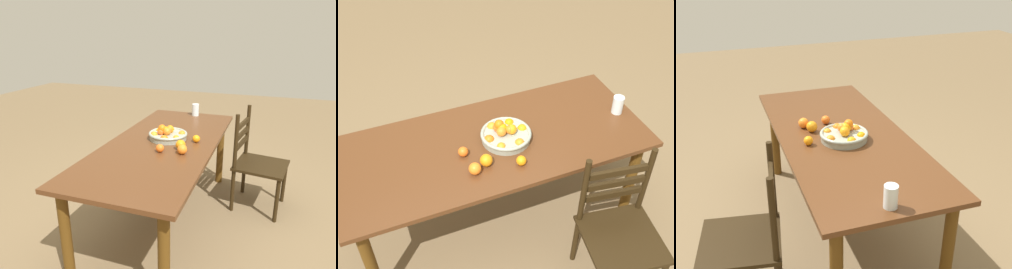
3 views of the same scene
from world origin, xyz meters
The scene contains 9 objects.
ground_plane centered at (0.00, 0.00, 0.00)m, with size 12.00×12.00×0.00m, color brown.
dining_table centered at (0.00, 0.00, 0.65)m, with size 2.01×0.86×0.75m.
chair_near_window centered at (-0.53, 0.73, 0.45)m, with size 0.52×0.52×0.94m.
fruit_bowl centered at (-0.08, 0.01, 0.79)m, with size 0.33×0.33×0.13m.
orange_loose_0 centered at (0.22, 0.05, 0.78)m, with size 0.06×0.06×0.06m, color orange.
orange_loose_1 centered at (0.20, 0.22, 0.78)m, with size 0.07×0.07×0.07m, color orange.
orange_loose_2 centered at (-0.08, 0.26, 0.78)m, with size 0.06×0.06×0.06m, color orange.
orange_loose_3 centered at (0.12, 0.19, 0.79)m, with size 0.08×0.08×0.08m, color orange.
drinking_glass centered at (-0.90, 0.04, 0.81)m, with size 0.07×0.07×0.13m, color silver.
Camera 2 is at (0.71, 1.95, 2.61)m, focal length 46.46 mm.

